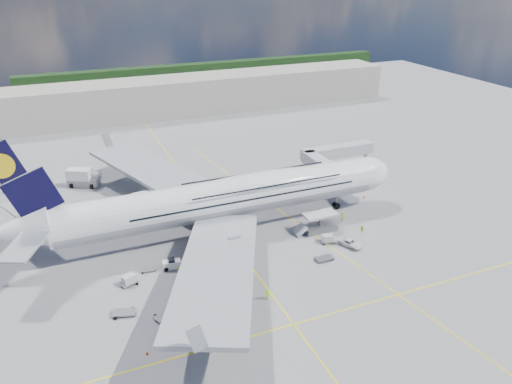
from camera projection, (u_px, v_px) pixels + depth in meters
name	position (u px, v px, depth m)	size (l,w,h in m)	color
ground	(243.00, 256.00, 88.13)	(300.00, 300.00, 0.00)	gray
taxi_line_main	(243.00, 256.00, 88.12)	(0.25, 220.00, 0.01)	yellow
taxi_line_cross	(294.00, 324.00, 71.35)	(120.00, 0.25, 0.01)	yellow
taxi_line_diag	(289.00, 217.00, 101.42)	(0.25, 100.00, 0.01)	yellow
airliner	(225.00, 198.00, 93.74)	(77.26, 79.15, 23.71)	white
jet_bridge	(331.00, 158.00, 113.27)	(18.80, 12.10, 8.50)	#B7B7BC
cargo_loader	(319.00, 225.00, 95.92)	(8.53, 3.20, 3.67)	silver
terminal	(139.00, 99.00, 165.31)	(180.00, 16.00, 12.00)	#B2AD9E
tree_line	(212.00, 72.00, 217.90)	(160.00, 6.00, 8.00)	#193814
dolly_row_a	(124.00, 312.00, 73.15)	(3.77, 2.71, 0.50)	gray
dolly_row_b	(165.00, 315.00, 72.60)	(3.58, 2.81, 0.46)	gray
dolly_row_c	(148.00, 269.00, 83.64)	(2.75, 1.66, 0.38)	gray
dolly_back	(129.00, 280.00, 79.77)	(3.15, 2.43, 1.77)	gray
dolly_nose_far	(328.00, 239.00, 91.82)	(2.85, 1.92, 1.65)	gray
dolly_nose_near	(324.00, 258.00, 86.73)	(3.27, 1.77, 0.48)	gray
baggage_tug	(172.00, 264.00, 84.15)	(3.17, 1.82, 1.87)	white
catering_truck_inner	(150.00, 202.00, 103.07)	(7.62, 3.94, 4.33)	gray
catering_truck_outer	(83.00, 178.00, 114.78)	(7.92, 5.59, 4.36)	gray
service_van	(350.00, 243.00, 90.79)	(2.17, 4.70, 1.31)	white
crew_nose	(342.00, 217.00, 99.41)	(0.73, 0.48, 2.00)	#94E618
crew_loader	(362.00, 229.00, 95.21)	(0.77, 0.60, 1.58)	#93E518
crew_wing	(179.00, 271.00, 82.39)	(0.91, 0.38, 1.55)	#BBEB18
crew_van	(329.00, 214.00, 101.10)	(0.79, 0.51, 1.62)	#EDFB1A
crew_tug	(268.00, 294.00, 76.24)	(1.20, 0.69, 1.86)	#A9F219
cone_nose	(364.00, 197.00, 109.65)	(0.51, 0.51, 0.64)	red
cone_wing_left_inner	(195.00, 211.00, 103.42)	(0.46, 0.46, 0.58)	red
cone_wing_left_outer	(102.00, 201.00, 107.72)	(0.44, 0.44, 0.56)	red
cone_wing_right_inner	(187.00, 277.00, 81.64)	(0.46, 0.46, 0.58)	red
cone_wing_right_outer	(147.00, 353.00, 65.74)	(0.40, 0.40, 0.51)	red
cone_tail	(14.00, 255.00, 87.81)	(0.48, 0.48, 0.62)	red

